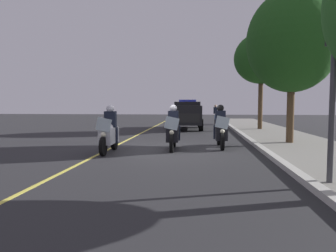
% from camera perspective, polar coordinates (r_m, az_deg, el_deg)
% --- Properties ---
extents(ground_plane, '(80.00, 80.00, 0.00)m').
position_cam_1_polar(ground_plane, '(11.86, -0.04, -4.37)').
color(ground_plane, '#28282B').
extents(curb_strip, '(48.00, 0.24, 0.15)m').
position_cam_1_polar(curb_strip, '(12.02, 17.01, -4.08)').
color(curb_strip, '#B7B5AD').
rests_on(curb_strip, ground).
extents(sidewalk_strip, '(48.00, 3.60, 0.10)m').
position_cam_1_polar(sidewalk_strip, '(12.53, 25.58, -4.09)').
color(sidewalk_strip, gray).
rests_on(sidewalk_strip, ground).
extents(lane_stripe_center, '(48.00, 0.12, 0.01)m').
position_cam_1_polar(lane_stripe_center, '(12.30, -10.67, -4.12)').
color(lane_stripe_center, '#E0D14C').
rests_on(lane_stripe_center, ground).
extents(police_motorcycle_lead_left, '(2.14, 0.57, 1.72)m').
position_cam_1_polar(police_motorcycle_lead_left, '(11.25, -10.84, -1.31)').
color(police_motorcycle_lead_left, black).
rests_on(police_motorcycle_lead_left, ground).
extents(police_motorcycle_lead_right, '(2.14, 0.57, 1.72)m').
position_cam_1_polar(police_motorcycle_lead_right, '(11.81, 0.93, -0.99)').
color(police_motorcycle_lead_right, black).
rests_on(police_motorcycle_lead_right, ground).
extents(police_motorcycle_trailing, '(2.14, 0.57, 1.72)m').
position_cam_1_polar(police_motorcycle_trailing, '(12.46, 9.70, -0.78)').
color(police_motorcycle_trailing, black).
rests_on(police_motorcycle_trailing, ground).
extents(police_suv, '(4.95, 2.17, 2.05)m').
position_cam_1_polar(police_suv, '(21.61, 3.63, 2.27)').
color(police_suv, black).
rests_on(police_suv, ground).
extents(cyclist_background, '(1.76, 0.33, 1.69)m').
position_cam_1_polar(cyclist_background, '(26.70, 8.76, 2.10)').
color(cyclist_background, black).
rests_on(cyclist_background, ground).
extents(traffic_light, '(0.38, 0.28, 3.71)m').
position_cam_1_polar(traffic_light, '(7.28, 28.45, 12.04)').
color(traffic_light, '#38383D').
rests_on(traffic_light, sidewalk_strip).
extents(tree_mid_block, '(3.79, 3.79, 6.42)m').
position_cam_1_polar(tree_mid_block, '(14.38, 22.01, 14.29)').
color(tree_mid_block, '#4C3823').
rests_on(tree_mid_block, sidewalk_strip).
extents(tree_far_back, '(3.54, 3.54, 6.28)m').
position_cam_1_polar(tree_far_back, '(21.51, 16.87, 11.82)').
color(tree_far_back, '#4C3823').
rests_on(tree_far_back, sidewalk_strip).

